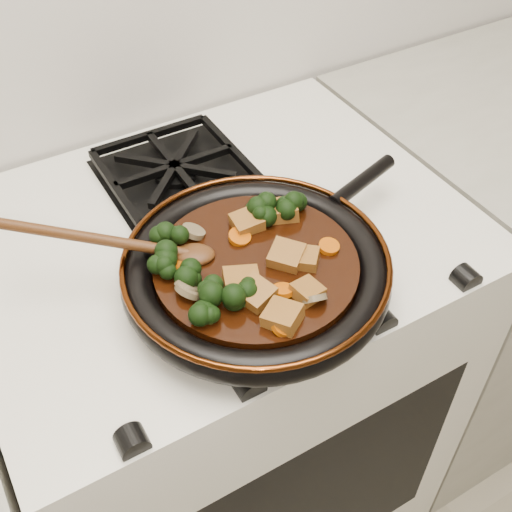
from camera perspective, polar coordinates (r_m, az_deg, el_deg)
stove at (r=1.33m, az=-2.78°, el=-11.87°), size 0.76×0.60×0.90m
burner_grate_front at (r=0.89m, az=0.46°, el=-1.88°), size 0.23×0.23×0.03m
burner_grate_back at (r=1.08m, az=-7.19°, el=7.54°), size 0.23×0.23×0.03m
skillet at (r=0.86m, az=0.09°, el=-1.17°), size 0.48×0.36×0.05m
braising_sauce at (r=0.85m, az=-0.00°, el=-1.00°), size 0.27×0.27×0.02m
tofu_cube_0 at (r=0.77m, az=2.37°, el=-5.42°), size 0.06×0.06×0.03m
tofu_cube_1 at (r=0.91m, az=2.35°, el=4.02°), size 0.05×0.05×0.03m
tofu_cube_2 at (r=0.84m, az=4.54°, el=-0.28°), size 0.05×0.05×0.02m
tofu_cube_3 at (r=0.84m, az=2.71°, el=-0.05°), size 0.06×0.06×0.03m
tofu_cube_4 at (r=0.79m, az=-0.04°, el=-3.43°), size 0.05×0.05×0.03m
tofu_cube_5 at (r=0.81m, az=-1.29°, el=-2.39°), size 0.06×0.05×0.03m
tofu_cube_6 at (r=0.89m, az=-0.80°, el=2.97°), size 0.04×0.04×0.03m
tofu_cube_7 at (r=0.80m, az=4.57°, el=-3.18°), size 0.04×0.04×0.02m
broccoli_floret_0 at (r=0.87m, az=-7.47°, el=1.26°), size 0.07×0.07×0.06m
broccoli_floret_1 at (r=0.91m, az=3.01°, el=4.68°), size 0.08×0.08×0.07m
broccoli_floret_2 at (r=0.79m, az=-1.08°, el=-3.72°), size 0.09×0.08×0.07m
broccoli_floret_3 at (r=0.82m, az=-5.81°, el=-1.88°), size 0.08×0.07×0.06m
broccoli_floret_4 at (r=0.90m, az=0.41°, el=3.86°), size 0.08×0.08×0.07m
broccoli_floret_5 at (r=0.77m, az=-4.09°, el=-5.40°), size 0.09×0.08×0.06m
broccoli_floret_6 at (r=0.80m, az=-3.87°, el=-3.22°), size 0.08×0.08×0.07m
broccoli_floret_7 at (r=0.83m, az=-7.97°, el=-0.67°), size 0.09×0.08×0.07m
carrot_coin_0 at (r=0.77m, az=2.36°, el=-6.24°), size 0.03×0.03×0.02m
carrot_coin_1 at (r=0.84m, az=-6.26°, el=-0.93°), size 0.03×0.03×0.01m
carrot_coin_2 at (r=0.80m, az=2.39°, el=-3.08°), size 0.03×0.03×0.02m
carrot_coin_3 at (r=0.87m, az=-1.47°, el=1.71°), size 0.03×0.03×0.02m
carrot_coin_4 at (r=0.86m, az=6.50°, el=0.84°), size 0.03×0.03×0.01m
mushroom_slice_0 at (r=0.78m, az=2.71°, el=-5.08°), size 0.04×0.04×0.02m
mushroom_slice_1 at (r=0.80m, az=-5.93°, el=-3.04°), size 0.04×0.05×0.03m
mushroom_slice_2 at (r=0.81m, az=-6.14°, el=-2.77°), size 0.04×0.04×0.03m
mushroom_slice_3 at (r=0.88m, az=-5.61°, el=2.19°), size 0.04×0.04×0.02m
mushroom_slice_4 at (r=0.79m, az=5.18°, el=-3.79°), size 0.04×0.03×0.03m
wooden_spoon at (r=0.85m, az=-10.42°, el=0.91°), size 0.15×0.10×0.25m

